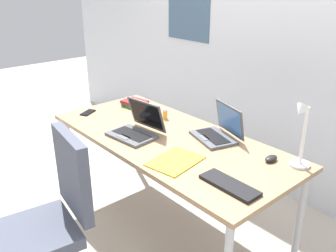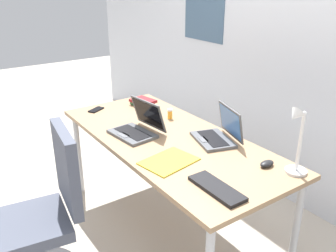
{
  "view_description": "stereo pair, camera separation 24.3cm",
  "coord_description": "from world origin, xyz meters",
  "views": [
    {
      "loc": [
        1.7,
        -1.47,
        1.75
      ],
      "look_at": [
        0.0,
        0.0,
        0.82
      ],
      "focal_mm": 38.77,
      "sensor_mm": 36.0,
      "label": 1
    },
    {
      "loc": [
        1.84,
        -1.28,
        1.75
      ],
      "look_at": [
        0.0,
        0.0,
        0.82
      ],
      "focal_mm": 38.77,
      "sensor_mm": 36.0,
      "label": 2
    }
  ],
  "objects": [
    {
      "name": "office_chair",
      "position": [
        -0.01,
        -0.88,
        0.4
      ],
      "size": [
        0.52,
        0.57,
        0.97
      ],
      "color": "black",
      "rests_on": "ground_plane"
    },
    {
      "name": "laptop_front_left",
      "position": [
        0.23,
        0.24,
        0.79
      ],
      "size": [
        0.37,
        0.33,
        0.23
      ],
      "color": "#515459",
      "rests_on": "desk"
    },
    {
      "name": "external_keyboard",
      "position": [
        0.68,
        -0.17,
        0.75
      ],
      "size": [
        0.33,
        0.12,
        0.02
      ],
      "primitive_type": "cube",
      "rotation": [
        0.0,
        0.0,
        -0.01
      ],
      "color": "black",
      "rests_on": "desk"
    },
    {
      "name": "book_stack",
      "position": [
        -0.65,
        0.19,
        0.77
      ],
      "size": [
        0.22,
        0.18,
        0.05
      ],
      "color": "#336638",
      "rests_on": "desk"
    },
    {
      "name": "computer_mouse",
      "position": [
        0.66,
        0.23,
        0.76
      ],
      "size": [
        0.06,
        0.1,
        0.03
      ],
      "primitive_type": "ellipsoid",
      "rotation": [
        0.0,
        0.0,
        0.01
      ],
      "color": "black",
      "rests_on": "desk"
    },
    {
      "name": "ground_plane",
      "position": [
        0.0,
        0.0,
        0.0
      ],
      "size": [
        12.0,
        12.0,
        0.0
      ],
      "primitive_type": "plane",
      "color": "#B7AD9E"
    },
    {
      "name": "laptop_far_corner",
      "position": [
        -0.17,
        -0.14,
        0.79
      ],
      "size": [
        0.34,
        0.32,
        0.23
      ],
      "color": "#515459",
      "rests_on": "desk"
    },
    {
      "name": "pill_bottle",
      "position": [
        -0.27,
        0.21,
        0.78
      ],
      "size": [
        0.04,
        0.04,
        0.08
      ],
      "color": "gold",
      "rests_on": "desk"
    },
    {
      "name": "desk_lamp",
      "position": [
        0.8,
        0.28,
        0.94
      ],
      "size": [
        0.12,
        0.18,
        0.4
      ],
      "color": "white",
      "rests_on": "desk"
    },
    {
      "name": "desk",
      "position": [
        0.0,
        0.0,
        0.68
      ],
      "size": [
        1.8,
        0.8,
        0.74
      ],
      "color": "#9E7A56",
      "rests_on": "ground_plane"
    },
    {
      "name": "wall_back",
      "position": [
        -0.0,
        1.1,
        1.3
      ],
      "size": [
        6.0,
        0.13,
        2.6
      ],
      "color": "silver",
      "rests_on": "ground_plane"
    },
    {
      "name": "cell_phone",
      "position": [
        -0.77,
        -0.18,
        0.74
      ],
      "size": [
        0.12,
        0.15,
        0.01
      ],
      "primitive_type": "cube",
      "rotation": [
        0.0,
        0.0,
        0.49
      ],
      "color": "black",
      "rests_on": "desk"
    },
    {
      "name": "paper_folder_back_right",
      "position": [
        0.3,
        -0.2,
        0.74
      ],
      "size": [
        0.28,
        0.35,
        0.01
      ],
      "primitive_type": "cube",
      "rotation": [
        0.0,
        0.0,
        0.18
      ],
      "color": "gold",
      "rests_on": "desk"
    }
  ]
}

